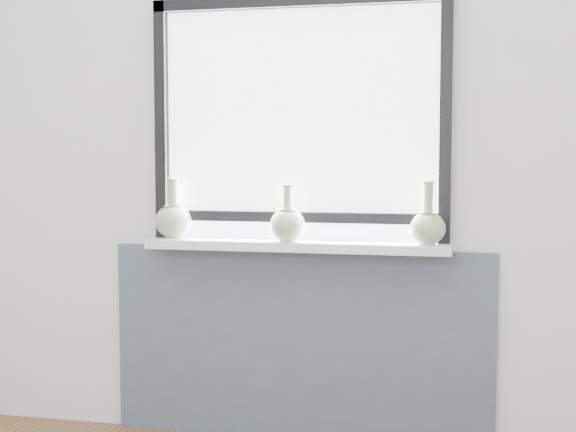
% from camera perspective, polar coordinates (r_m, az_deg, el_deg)
% --- Properties ---
extents(back_wall, '(3.60, 0.02, 2.60)m').
position_cam_1_polar(back_wall, '(3.53, 0.91, 4.85)').
color(back_wall, silver).
rests_on(back_wall, ground).
extents(apron_panel, '(1.70, 0.03, 0.86)m').
position_cam_1_polar(apron_panel, '(3.60, 0.80, -9.14)').
color(apron_panel, '#43545D').
rests_on(apron_panel, ground).
extents(windowsill, '(1.32, 0.18, 0.04)m').
position_cam_1_polar(windowsill, '(3.45, 0.57, -2.12)').
color(windowsill, silver).
rests_on(windowsill, apron_panel).
extents(window, '(1.30, 0.06, 1.05)m').
position_cam_1_polar(window, '(3.50, 0.79, 7.17)').
color(window, black).
rests_on(window, windowsill).
extents(vase_a, '(0.16, 0.16, 0.27)m').
position_cam_1_polar(vase_a, '(3.61, -8.15, -0.20)').
color(vase_a, '#9FB188').
rests_on(vase_a, windowsill).
extents(vase_b, '(0.15, 0.15, 0.24)m').
position_cam_1_polar(vase_b, '(3.43, -0.04, -0.50)').
color(vase_b, '#9FB188').
rests_on(vase_b, windowsill).
extents(vase_c, '(0.15, 0.15, 0.26)m').
position_cam_1_polar(vase_c, '(3.35, 9.91, -0.68)').
color(vase_c, '#9FB188').
rests_on(vase_c, windowsill).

